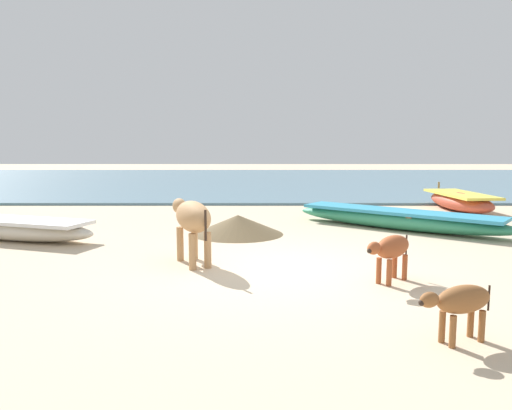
{
  "coord_description": "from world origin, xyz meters",
  "views": [
    {
      "loc": [
        -0.37,
        -7.0,
        1.84
      ],
      "look_at": [
        -0.36,
        2.94,
        0.6
      ],
      "focal_mm": 33.6,
      "sensor_mm": 36.0,
      "label": 1
    }
  ],
  "objects_px": {
    "calf_near_brown": "(460,302)",
    "fishing_boat_0": "(397,219)",
    "calf_far_rust": "(391,249)",
    "cow_second_adult_tan": "(192,219)",
    "fishing_boat_5": "(460,201)",
    "fishing_boat_4": "(16,228)"
  },
  "relations": [
    {
      "from": "fishing_boat_0",
      "to": "fishing_boat_5",
      "type": "xyz_separation_m",
      "value": [
        2.65,
        3.0,
        0.05
      ]
    },
    {
      "from": "calf_far_rust",
      "to": "fishing_boat_5",
      "type": "bearing_deg",
      "value": -163.29
    },
    {
      "from": "fishing_boat_5",
      "to": "fishing_boat_4",
      "type": "bearing_deg",
      "value": 108.59
    },
    {
      "from": "fishing_boat_0",
      "to": "cow_second_adult_tan",
      "type": "distance_m",
      "value": 5.21
    },
    {
      "from": "fishing_boat_4",
      "to": "calf_far_rust",
      "type": "distance_m",
      "value": 7.15
    },
    {
      "from": "fishing_boat_0",
      "to": "calf_near_brown",
      "type": "distance_m",
      "value": 6.28
    },
    {
      "from": "fishing_boat_4",
      "to": "cow_second_adult_tan",
      "type": "relative_size",
      "value": 2.48
    },
    {
      "from": "fishing_boat_4",
      "to": "fishing_boat_5",
      "type": "relative_size",
      "value": 1.15
    },
    {
      "from": "calf_near_brown",
      "to": "fishing_boat_0",
      "type": "bearing_deg",
      "value": -123.47
    },
    {
      "from": "fishing_boat_4",
      "to": "calf_near_brown",
      "type": "height_order",
      "value": "fishing_boat_4"
    },
    {
      "from": "fishing_boat_0",
      "to": "calf_far_rust",
      "type": "relative_size",
      "value": 5.42
    },
    {
      "from": "fishing_boat_0",
      "to": "fishing_boat_4",
      "type": "bearing_deg",
      "value": -132.71
    },
    {
      "from": "calf_far_rust",
      "to": "fishing_boat_4",
      "type": "bearing_deg",
      "value": -68.49
    },
    {
      "from": "fishing_boat_5",
      "to": "cow_second_adult_tan",
      "type": "bearing_deg",
      "value": 128.71
    },
    {
      "from": "fishing_boat_4",
      "to": "calf_near_brown",
      "type": "xyz_separation_m",
      "value": [
        6.61,
        -4.93,
        0.17
      ]
    },
    {
      "from": "fishing_boat_5",
      "to": "calf_near_brown",
      "type": "xyz_separation_m",
      "value": [
        -3.88,
        -9.16,
        0.12
      ]
    },
    {
      "from": "fishing_boat_5",
      "to": "calf_far_rust",
      "type": "xyz_separation_m",
      "value": [
        -3.97,
        -7.16,
        0.18
      ]
    },
    {
      "from": "calf_near_brown",
      "to": "fishing_boat_4",
      "type": "bearing_deg",
      "value": -58.88
    },
    {
      "from": "calf_near_brown",
      "to": "cow_second_adult_tan",
      "type": "height_order",
      "value": "cow_second_adult_tan"
    },
    {
      "from": "fishing_boat_4",
      "to": "calf_far_rust",
      "type": "height_order",
      "value": "calf_far_rust"
    },
    {
      "from": "fishing_boat_0",
      "to": "calf_far_rust",
      "type": "bearing_deg",
      "value": -69.22
    },
    {
      "from": "fishing_boat_4",
      "to": "cow_second_adult_tan",
      "type": "xyz_separation_m",
      "value": [
        3.71,
        -1.9,
        0.49
      ]
    }
  ]
}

